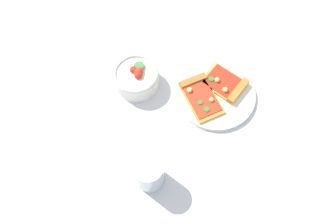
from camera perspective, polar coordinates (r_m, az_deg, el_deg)
ground_plane at (r=0.95m, az=5.41°, el=0.91°), size 2.40×2.40×0.00m
plate at (r=0.97m, az=8.18°, el=3.08°), size 0.23×0.23×0.01m
pizza_slice_near at (r=0.94m, az=5.45°, el=2.97°), size 0.15×0.11×0.02m
pizza_slice_far at (r=0.97m, az=10.12°, el=4.65°), size 0.15×0.14×0.02m
salad_bowl at (r=0.96m, az=-5.45°, el=5.92°), size 0.13×0.13×0.07m
soda_glass at (r=0.82m, az=-3.28°, el=-10.52°), size 0.07×0.07×0.11m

